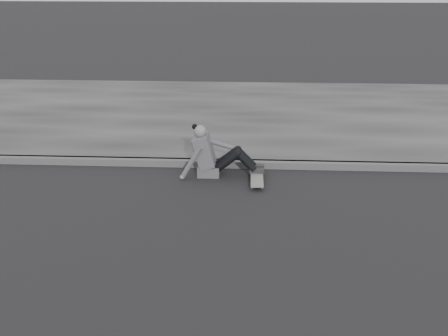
# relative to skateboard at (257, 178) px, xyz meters

# --- Properties ---
(ground) EXTENTS (80.00, 80.00, 0.00)m
(ground) POSITION_rel_skateboard_xyz_m (2.18, -1.97, -0.07)
(ground) COLOR black
(ground) RESTS_ON ground
(curb) EXTENTS (24.00, 0.16, 0.12)m
(curb) POSITION_rel_skateboard_xyz_m (2.18, 0.61, -0.01)
(curb) COLOR #4E4E4E
(curb) RESTS_ON ground
(sidewalk) EXTENTS (24.00, 6.00, 0.12)m
(sidewalk) POSITION_rel_skateboard_xyz_m (2.18, 3.63, -0.01)
(sidewalk) COLOR #3A3A3A
(sidewalk) RESTS_ON ground
(skateboard) EXTENTS (0.20, 0.78, 0.09)m
(skateboard) POSITION_rel_skateboard_xyz_m (0.00, 0.00, 0.00)
(skateboard) COLOR #979792
(skateboard) RESTS_ON ground
(seated_woman) EXTENTS (1.38, 0.46, 0.88)m
(seated_woman) POSITION_rel_skateboard_xyz_m (-0.73, 0.25, 0.29)
(seated_woman) COLOR #515153
(seated_woman) RESTS_ON ground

